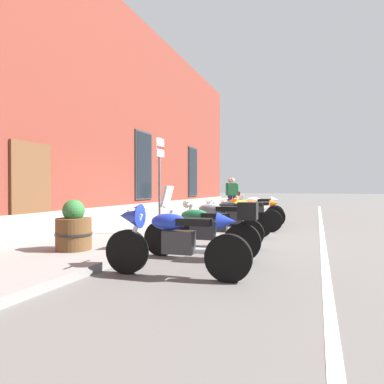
{
  "coord_description": "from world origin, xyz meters",
  "views": [
    {
      "loc": [
        -8.31,
        -3.08,
        1.27
      ],
      "look_at": [
        1.1,
        0.48,
        1.15
      ],
      "focal_mm": 31.14,
      "sensor_mm": 36.0,
      "label": 1
    }
  ],
  "objects_px": {
    "pedestrian_striped_shirt": "(233,193)",
    "barrel_planter": "(74,229)",
    "parking_sign": "(160,172)",
    "motorcycle_white_sport": "(254,207)",
    "motorcycle_blue_sport": "(170,238)",
    "motorcycle_grey_naked": "(214,224)",
    "motorcycle_yellow_naked": "(244,215)",
    "motorcycle_green_touring": "(206,228)",
    "pedestrian_dark_jacket": "(230,193)",
    "motorcycle_black_naked": "(231,218)",
    "motorcycle_orange_sport": "(250,210)"
  },
  "relations": [
    {
      "from": "motorcycle_green_touring",
      "to": "motorcycle_black_naked",
      "type": "relative_size",
      "value": 1.09
    },
    {
      "from": "pedestrian_dark_jacket",
      "to": "parking_sign",
      "type": "xyz_separation_m",
      "value": [
        -8.52,
        -0.37,
        0.64
      ]
    },
    {
      "from": "motorcycle_blue_sport",
      "to": "barrel_planter",
      "type": "relative_size",
      "value": 2.36
    },
    {
      "from": "pedestrian_striped_shirt",
      "to": "motorcycle_white_sport",
      "type": "bearing_deg",
      "value": -152.75
    },
    {
      "from": "motorcycle_black_naked",
      "to": "motorcycle_yellow_naked",
      "type": "relative_size",
      "value": 0.93
    },
    {
      "from": "pedestrian_striped_shirt",
      "to": "parking_sign",
      "type": "xyz_separation_m",
      "value": [
        -7.79,
        -0.07,
        0.64
      ]
    },
    {
      "from": "parking_sign",
      "to": "barrel_planter",
      "type": "distance_m",
      "value": 2.77
    },
    {
      "from": "motorcycle_grey_naked",
      "to": "barrel_planter",
      "type": "bearing_deg",
      "value": 133.5
    },
    {
      "from": "motorcycle_grey_naked",
      "to": "pedestrian_dark_jacket",
      "type": "distance_m",
      "value": 9.21
    },
    {
      "from": "motorcycle_grey_naked",
      "to": "motorcycle_yellow_naked",
      "type": "xyz_separation_m",
      "value": [
        2.79,
        -0.08,
        -0.01
      ]
    },
    {
      "from": "motorcycle_green_touring",
      "to": "motorcycle_orange_sport",
      "type": "relative_size",
      "value": 1.03
    },
    {
      "from": "parking_sign",
      "to": "motorcycle_grey_naked",
      "type": "bearing_deg",
      "value": -107.16
    },
    {
      "from": "motorcycle_grey_naked",
      "to": "motorcycle_black_naked",
      "type": "xyz_separation_m",
      "value": [
        1.4,
        -0.04,
        -0.0
      ]
    },
    {
      "from": "motorcycle_yellow_naked",
      "to": "pedestrian_striped_shirt",
      "type": "bearing_deg",
      "value": 17.16
    },
    {
      "from": "pedestrian_dark_jacket",
      "to": "pedestrian_striped_shirt",
      "type": "bearing_deg",
      "value": -157.76
    },
    {
      "from": "barrel_planter",
      "to": "motorcycle_orange_sport",
      "type": "bearing_deg",
      "value": -19.54
    },
    {
      "from": "motorcycle_green_touring",
      "to": "pedestrian_striped_shirt",
      "type": "distance_m",
      "value": 9.69
    },
    {
      "from": "pedestrian_dark_jacket",
      "to": "parking_sign",
      "type": "bearing_deg",
      "value": -177.53
    },
    {
      "from": "pedestrian_striped_shirt",
      "to": "pedestrian_dark_jacket",
      "type": "height_order",
      "value": "pedestrian_dark_jacket"
    },
    {
      "from": "motorcycle_grey_naked",
      "to": "motorcycle_green_touring",
      "type": "bearing_deg",
      "value": -169.18
    },
    {
      "from": "motorcycle_grey_naked",
      "to": "motorcycle_yellow_naked",
      "type": "distance_m",
      "value": 2.79
    },
    {
      "from": "motorcycle_green_touring",
      "to": "pedestrian_striped_shirt",
      "type": "height_order",
      "value": "pedestrian_striped_shirt"
    },
    {
      "from": "pedestrian_striped_shirt",
      "to": "motorcycle_black_naked",
      "type": "bearing_deg",
      "value": -166.51
    },
    {
      "from": "pedestrian_striped_shirt",
      "to": "barrel_planter",
      "type": "height_order",
      "value": "pedestrian_striped_shirt"
    },
    {
      "from": "pedestrian_dark_jacket",
      "to": "barrel_planter",
      "type": "xyz_separation_m",
      "value": [
        -10.97,
        0.18,
        -0.52
      ]
    },
    {
      "from": "motorcycle_yellow_naked",
      "to": "motorcycle_orange_sport",
      "type": "height_order",
      "value": "motorcycle_orange_sport"
    },
    {
      "from": "motorcycle_orange_sport",
      "to": "barrel_planter",
      "type": "height_order",
      "value": "barrel_planter"
    },
    {
      "from": "barrel_planter",
      "to": "pedestrian_dark_jacket",
      "type": "bearing_deg",
      "value": -0.95
    },
    {
      "from": "motorcycle_yellow_naked",
      "to": "motorcycle_green_touring",
      "type": "bearing_deg",
      "value": -177.82
    },
    {
      "from": "pedestrian_dark_jacket",
      "to": "barrel_planter",
      "type": "relative_size",
      "value": 1.75
    },
    {
      "from": "motorcycle_white_sport",
      "to": "pedestrian_striped_shirt",
      "type": "distance_m",
      "value": 3.4
    },
    {
      "from": "motorcycle_blue_sport",
      "to": "motorcycle_white_sport",
      "type": "xyz_separation_m",
      "value": [
        7.88,
        0.2,
        0.01
      ]
    },
    {
      "from": "motorcycle_blue_sport",
      "to": "barrel_planter",
      "type": "xyz_separation_m",
      "value": [
        0.63,
        2.23,
        -0.05
      ]
    },
    {
      "from": "motorcycle_grey_naked",
      "to": "parking_sign",
      "type": "distance_m",
      "value": 2.0
    },
    {
      "from": "motorcycle_grey_naked",
      "to": "motorcycle_black_naked",
      "type": "distance_m",
      "value": 1.41
    },
    {
      "from": "motorcycle_green_touring",
      "to": "motorcycle_black_naked",
      "type": "distance_m",
      "value": 2.65
    },
    {
      "from": "pedestrian_dark_jacket",
      "to": "motorcycle_grey_naked",
      "type": "bearing_deg",
      "value": -168.04
    },
    {
      "from": "motorcycle_blue_sport",
      "to": "motorcycle_green_touring",
      "type": "height_order",
      "value": "motorcycle_green_touring"
    },
    {
      "from": "motorcycle_green_touring",
      "to": "motorcycle_orange_sport",
      "type": "bearing_deg",
      "value": 2.24
    },
    {
      "from": "motorcycle_orange_sport",
      "to": "pedestrian_dark_jacket",
      "type": "xyz_separation_m",
      "value": [
        5.0,
        1.94,
        0.49
      ]
    },
    {
      "from": "motorcycle_green_touring",
      "to": "motorcycle_yellow_naked",
      "type": "height_order",
      "value": "motorcycle_green_touring"
    },
    {
      "from": "motorcycle_blue_sport",
      "to": "motorcycle_black_naked",
      "type": "distance_m",
      "value": 4.02
    },
    {
      "from": "motorcycle_blue_sport",
      "to": "motorcycle_white_sport",
      "type": "distance_m",
      "value": 7.88
    },
    {
      "from": "motorcycle_white_sport",
      "to": "barrel_planter",
      "type": "xyz_separation_m",
      "value": [
        -7.25,
        2.02,
        -0.06
      ]
    },
    {
      "from": "motorcycle_blue_sport",
      "to": "barrel_planter",
      "type": "height_order",
      "value": "barrel_planter"
    },
    {
      "from": "motorcycle_blue_sport",
      "to": "motorcycle_orange_sport",
      "type": "relative_size",
      "value": 1.04
    },
    {
      "from": "parking_sign",
      "to": "motorcycle_blue_sport",
      "type": "bearing_deg",
      "value": -151.46
    },
    {
      "from": "parking_sign",
      "to": "motorcycle_white_sport",
      "type": "bearing_deg",
      "value": -17.06
    },
    {
      "from": "motorcycle_green_touring",
      "to": "motorcycle_yellow_naked",
      "type": "xyz_separation_m",
      "value": [
        4.03,
        0.15,
        -0.06
      ]
    },
    {
      "from": "motorcycle_blue_sport",
      "to": "pedestrian_dark_jacket",
      "type": "height_order",
      "value": "pedestrian_dark_jacket"
    }
  ]
}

